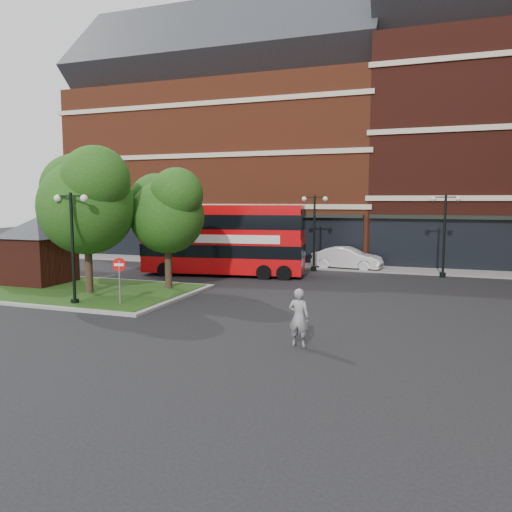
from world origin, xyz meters
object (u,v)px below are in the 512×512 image
at_px(bus, 223,235).
at_px(car_silver, 197,257).
at_px(woman, 299,317).
at_px(car_white, 347,258).

relative_size(bus, car_silver, 2.75).
bearing_deg(bus, woman, -65.90).
relative_size(woman, car_silver, 0.51).
bearing_deg(car_silver, car_white, -79.94).
xyz_separation_m(woman, car_silver, (-11.99, 16.90, -0.31)).
distance_m(bus, car_white, 8.81).
relative_size(car_silver, car_white, 0.80).
bearing_deg(woman, car_white, -79.35).
relative_size(woman, car_white, 0.41).
distance_m(woman, car_white, 18.46).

